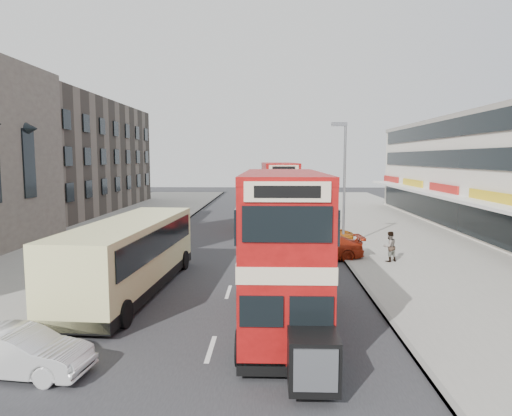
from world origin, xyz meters
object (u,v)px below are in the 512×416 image
(bus_main, at_px, (283,249))
(car_left_front, at_px, (19,352))
(car_right_c, at_px, (306,212))
(coach, at_px, (130,253))
(car_right_a, at_px, (320,247))
(car_right_b, at_px, (320,236))
(pedestrian_near, at_px, (390,246))
(bus_second, at_px, (279,195))
(cyclist, at_px, (312,228))
(street_lamp, at_px, (343,175))

(bus_main, relative_size, car_left_front, 2.43)
(car_right_c, bearing_deg, coach, -24.24)
(car_right_a, height_order, car_right_b, car_right_a)
(car_right_c, bearing_deg, pedestrian_near, 8.27)
(bus_second, xyz_separation_m, car_right_a, (2.15, -11.73, -2.07))
(car_left_front, height_order, car_right_b, car_left_front)
(coach, relative_size, car_left_front, 2.87)
(car_right_c, xyz_separation_m, pedestrian_near, (3.22, -17.69, 0.25))
(bus_main, bearing_deg, car_right_a, -103.15)
(cyclist, bearing_deg, street_lamp, -63.73)
(coach, distance_m, car_right_c, 25.20)
(bus_second, bearing_deg, bus_main, 85.69)
(street_lamp, relative_size, bus_second, 0.84)
(car_right_b, bearing_deg, cyclist, -166.41)
(car_right_c, bearing_deg, cyclist, -3.98)
(car_right_c, distance_m, cyclist, 9.41)
(bus_second, height_order, coach, bus_second)
(car_left_front, height_order, cyclist, cyclist)
(bus_main, xyz_separation_m, car_right_b, (2.96, 15.06, -2.13))
(cyclist, bearing_deg, car_right_c, 91.50)
(street_lamp, distance_m, coach, 15.08)
(car_right_a, distance_m, pedestrian_near, 3.85)
(coach, distance_m, car_right_b, 14.62)
(bus_main, bearing_deg, car_right_c, -96.20)
(bus_second, distance_m, coach, 19.69)
(car_right_c, bearing_deg, street_lamp, 3.57)
(bus_main, height_order, car_right_b, bus_main)
(bus_main, relative_size, car_right_c, 2.14)
(car_left_front, xyz_separation_m, pedestrian_near, (13.40, 13.37, 0.36))
(street_lamp, distance_m, car_right_a, 5.58)
(street_lamp, distance_m, bus_main, 14.83)
(car_right_c, distance_m, pedestrian_near, 17.98)
(bus_second, bearing_deg, car_left_front, 70.47)
(car_right_c, height_order, pedestrian_near, pedestrian_near)
(street_lamp, height_order, car_right_a, street_lamp)
(car_right_a, bearing_deg, pedestrian_near, 70.11)
(bus_second, relative_size, car_right_b, 2.18)
(bus_second, distance_m, car_right_a, 12.10)
(car_right_b, bearing_deg, car_left_front, -20.95)
(car_right_c, bearing_deg, bus_main, -8.26)
(bus_main, xyz_separation_m, coach, (-6.54, 4.00, -1.02))
(bus_second, xyz_separation_m, car_right_c, (2.62, 4.90, -2.03))
(pedestrian_near, bearing_deg, bus_main, 31.46)
(bus_main, distance_m, bus_second, 22.42)
(car_right_b, bearing_deg, street_lamp, 60.24)
(car_right_c, height_order, cyclist, cyclist)
(bus_second, relative_size, coach, 0.86)
(bus_main, bearing_deg, cyclist, -98.42)
(bus_second, xyz_separation_m, cyclist, (2.30, -4.51, -2.03))
(bus_main, height_order, car_right_a, bus_main)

